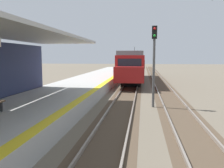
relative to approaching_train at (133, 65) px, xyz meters
The scene contains 5 objects.
station_platform 18.18m from the approaching_train, 104.08° to the right, with size 5.00×80.00×0.91m.
track_pair_nearest_platform 13.73m from the approaching_train, 90.02° to the right, with size 2.34×120.00×0.16m.
track_pair_middle 14.14m from the approaching_train, 75.94° to the right, with size 2.34×120.00×0.16m.
approaching_train is the anchor object (origin of this frame).
rail_signal_post 16.34m from the approaching_train, 82.99° to the right, with size 0.32×0.34×5.20m.
Camera 1 is at (3.21, 2.35, 3.26)m, focal length 36.98 mm.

